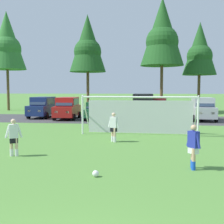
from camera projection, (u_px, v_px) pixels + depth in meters
name	position (u px, v px, depth m)	size (l,w,h in m)	color
ground_plane	(127.00, 135.00, 18.81)	(400.00, 400.00, 0.00)	#518438
parking_lot_strip	(135.00, 119.00, 28.48)	(52.00, 8.40, 0.01)	#3D3D3F
soccer_ball	(96.00, 174.00, 9.66)	(0.22, 0.22, 0.22)	white
soccer_goal	(139.00, 114.00, 19.15)	(7.48, 2.17, 2.57)	white
player_midfield_center	(14.00, 137.00, 12.64)	(0.71, 0.40, 1.64)	beige
player_defender_far	(193.00, 147.00, 10.56)	(0.47, 0.67, 1.64)	tan
player_winger_left	(114.00, 127.00, 16.11)	(0.70, 0.39, 1.64)	beige
parked_car_slot_far_left	(43.00, 107.00, 30.33)	(2.15, 4.61, 2.16)	navy
parked_car_slot_left	(67.00, 108.00, 28.83)	(2.34, 4.70, 2.16)	red
parked_car_slot_center_left	(97.00, 111.00, 28.26)	(2.20, 4.28, 1.72)	#194C2D
parked_car_slot_center	(143.00, 106.00, 27.61)	(2.28, 4.84, 2.52)	black
parked_car_slot_center_right	(157.00, 108.00, 29.08)	(2.40, 4.73, 2.16)	maroon
parked_car_slot_right	(203.00, 109.00, 27.51)	(2.23, 4.65, 2.16)	#B2B2BC
tree_left_edge	(7.00, 42.00, 40.42)	(5.19, 5.19, 13.84)	brown
tree_mid_left	(88.00, 45.00, 37.24)	(4.70, 4.70, 12.53)	brown
tree_center_back	(162.00, 34.00, 35.10)	(5.26, 5.26, 14.03)	brown
tree_mid_right	(200.00, 50.00, 37.55)	(4.37, 4.37, 11.64)	brown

